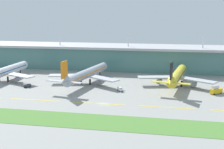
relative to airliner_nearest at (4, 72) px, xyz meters
The scene contains 12 objects.
ground_plane 85.08m from the airliner_nearest, 26.16° to the right, with size 600.00×600.00×0.00m, color gray.
terminal_building 95.72m from the airliner_nearest, 37.25° to the left, with size 288.00×34.00×27.95m.
airliner_nearest is the anchor object (origin of this frame).
airliner_near_middle 55.86m from the airliner_nearest, ahead, with size 48.02×64.60×18.90m.
airliner_far_middle 113.18m from the airliner_nearest, ahead, with size 48.16×58.84×18.90m.
taxiway_stripe_mid_west 54.46m from the airliner_nearest, 43.62° to the right, with size 28.00×0.70×0.04m, color yellow.
taxiway_stripe_centre 82.36m from the airliner_nearest, 27.02° to the right, with size 28.00×0.70×0.04m, color yellow.
taxiway_stripe_mid_east 113.64m from the airliner_nearest, 19.20° to the right, with size 28.00×0.70×0.04m, color yellow.
grass_verge 98.53m from the airliner_nearest, 39.24° to the right, with size 300.00×18.00×0.10m, color #518438.
baggage_cart 81.04m from the airliner_nearest, ahead, with size 3.45×4.01×2.48m.
pushback_tug 26.46m from the airliner_nearest, 29.69° to the right, with size 5.00×4.41×1.85m.
fuel_truck 134.33m from the airliner_nearest, ahead, with size 7.31×6.42×4.95m.
Camera 1 is at (30.39, -139.77, 45.06)m, focal length 47.67 mm.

